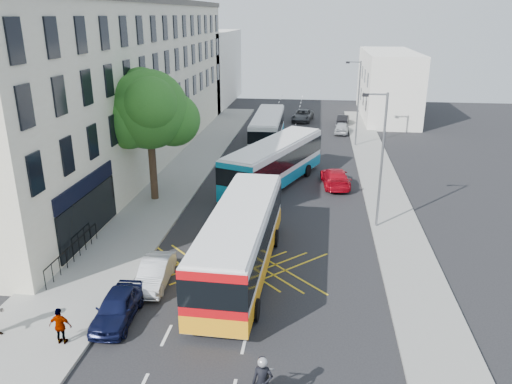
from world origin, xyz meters
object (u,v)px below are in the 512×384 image
(lamp_far, at_px, (357,99))
(bus_near, at_px, (240,240))
(pedestrian_far, at_px, (60,326))
(distant_car_silver, at_px, (342,128))
(bus_mid, at_px, (274,163))
(distant_car_dark, at_px, (343,120))
(distant_car_grey, at_px, (303,115))
(parked_car_blue, at_px, (117,307))
(bus_far, at_px, (268,129))
(red_hatchback, at_px, (335,177))
(lamp_near, at_px, (381,154))
(parked_car_silver, at_px, (155,273))
(street_tree, at_px, (148,110))

(lamp_far, height_order, bus_near, lamp_far)
(bus_near, relative_size, pedestrian_far, 7.81)
(distant_car_silver, bearing_deg, bus_mid, 78.91)
(distant_car_dark, bearing_deg, lamp_far, 100.53)
(bus_near, distance_m, distant_car_grey, 38.31)
(parked_car_blue, bearing_deg, bus_far, 81.35)
(bus_mid, relative_size, red_hatchback, 2.62)
(red_hatchback, bearing_deg, distant_car_silver, -99.93)
(bus_mid, height_order, parked_car_blue, bus_mid)
(lamp_far, distance_m, distant_car_silver, 6.88)
(distant_car_dark, bearing_deg, distant_car_grey, -10.85)
(distant_car_silver, bearing_deg, distant_car_dark, -87.51)
(bus_mid, distance_m, distant_car_dark, 23.89)
(distant_car_silver, relative_size, pedestrian_far, 2.38)
(lamp_near, relative_size, bus_far, 0.71)
(lamp_far, height_order, distant_car_grey, lamp_far)
(parked_car_blue, distance_m, pedestrian_far, 2.47)
(lamp_near, distance_m, parked_car_silver, 14.32)
(bus_near, distance_m, bus_far, 25.71)
(street_tree, xyz_separation_m, distant_car_grey, (9.23, 28.82, -5.63))
(red_hatchback, bearing_deg, parked_car_silver, 54.31)
(street_tree, height_order, lamp_far, street_tree)
(street_tree, relative_size, distant_car_silver, 2.41)
(street_tree, relative_size, distant_car_dark, 2.49)
(red_hatchback, bearing_deg, distant_car_dark, -99.96)
(street_tree, height_order, parked_car_silver, street_tree)
(bus_near, bearing_deg, parked_car_blue, -132.07)
(lamp_near, height_order, bus_near, lamp_near)
(parked_car_blue, distance_m, distant_car_grey, 43.44)
(distant_car_dark, bearing_deg, pedestrian_far, 80.60)
(bus_near, distance_m, bus_mid, 13.68)
(bus_near, bearing_deg, lamp_near, 43.55)
(bus_near, bearing_deg, bus_mid, 89.74)
(bus_near, distance_m, parked_car_blue, 6.64)
(red_hatchback, bearing_deg, distant_car_grey, -88.43)
(bus_far, height_order, distant_car_silver, bus_far)
(bus_far, distance_m, pedestrian_far, 32.72)
(lamp_near, height_order, pedestrian_far, lamp_near)
(bus_near, bearing_deg, distant_car_dark, 81.56)
(bus_near, height_order, distant_car_silver, bus_near)
(lamp_far, distance_m, distant_car_grey, 13.58)
(bus_far, relative_size, distant_car_grey, 2.37)
(lamp_near, height_order, lamp_far, same)
(distant_car_grey, xyz_separation_m, distant_car_dark, (4.78, -1.51, -0.08))
(street_tree, distance_m, bus_near, 12.88)
(bus_far, relative_size, distant_car_silver, 3.07)
(lamp_near, bearing_deg, parked_car_silver, -143.81)
(bus_mid, distance_m, parked_car_silver, 15.96)
(street_tree, bearing_deg, distant_car_dark, 62.84)
(lamp_near, distance_m, lamp_far, 20.00)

